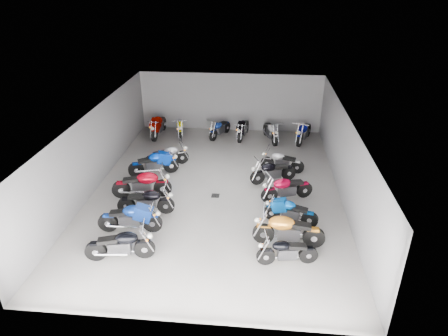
{
  "coord_description": "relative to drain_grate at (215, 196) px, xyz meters",
  "views": [
    {
      "loc": [
        1.65,
        -14.32,
        8.17
      ],
      "look_at": [
        0.3,
        0.04,
        1.0
      ],
      "focal_mm": 32.0,
      "sensor_mm": 36.0,
      "label": 1
    }
  ],
  "objects": [
    {
      "name": "motorcycle_left_b",
      "position": [
        -2.62,
        -2.68,
        0.53
      ],
      "size": [
        2.23,
        0.48,
        0.98
      ],
      "rotation": [
        0.0,
        0.0,
        -1.5
      ],
      "color": "black",
      "rests_on": "ground"
    },
    {
      "name": "motorcycle_left_a",
      "position": [
        -2.49,
        -4.15,
        0.51
      ],
      "size": [
        2.16,
        0.57,
        0.95
      ],
      "rotation": [
        0.0,
        0.0,
        -1.4
      ],
      "color": "black",
      "rests_on": "ground"
    },
    {
      "name": "motorcycle_back_c",
      "position": [
        -0.49,
        6.34,
        0.48
      ],
      "size": [
        0.97,
        1.9,
        0.89
      ],
      "rotation": [
        0.0,
        0.0,
        2.71
      ],
      "color": "black",
      "rests_on": "ground"
    },
    {
      "name": "ground",
      "position": [
        0.0,
        0.5,
        -0.01
      ],
      "size": [
        14.0,
        14.0,
        0.0
      ],
      "primitive_type": "plane",
      "color": "gray",
      "rests_on": "ground"
    },
    {
      "name": "motorcycle_back_a",
      "position": [
        -3.82,
        6.19,
        0.57
      ],
      "size": [
        0.5,
        2.4,
        1.06
      ],
      "rotation": [
        0.0,
        0.0,
        3.09
      ],
      "color": "black",
      "rests_on": "ground"
    },
    {
      "name": "motorcycle_back_b",
      "position": [
        -2.67,
        6.32,
        0.47
      ],
      "size": [
        0.58,
        1.98,
        0.88
      ],
      "rotation": [
        0.0,
        0.0,
        3.36
      ],
      "color": "black",
      "rests_on": "ground"
    },
    {
      "name": "motorcycle_back_f",
      "position": [
        3.99,
        6.08,
        0.54
      ],
      "size": [
        0.94,
        2.16,
        0.99
      ],
      "rotation": [
        0.0,
        0.0,
        2.78
      ],
      "color": "black",
      "rests_on": "ground"
    },
    {
      "name": "motorcycle_right_d",
      "position": [
        2.81,
        -0.05,
        0.51
      ],
      "size": [
        2.05,
        0.97,
        0.95
      ],
      "rotation": [
        0.0,
        0.0,
        1.97
      ],
      "color": "black",
      "rests_on": "ground"
    },
    {
      "name": "motorcycle_right_e",
      "position": [
        2.3,
        1.4,
        0.49
      ],
      "size": [
        1.96,
        0.94,
        0.91
      ],
      "rotation": [
        0.0,
        0.0,
        1.97
      ],
      "color": "black",
      "rests_on": "ground"
    },
    {
      "name": "motorcycle_right_a",
      "position": [
        2.64,
        -3.89,
        0.45
      ],
      "size": [
        1.9,
        0.47,
        0.84
      ],
      "rotation": [
        0.0,
        0.0,
        1.72
      ],
      "color": "black",
      "rests_on": "ground"
    },
    {
      "name": "wall_left",
      "position": [
        -5.0,
        0.5,
        1.59
      ],
      "size": [
        0.1,
        14.0,
        3.2
      ],
      "primitive_type": "cube",
      "color": "slate",
      "rests_on": "ground"
    },
    {
      "name": "wall_right",
      "position": [
        5.0,
        0.5,
        1.59
      ],
      "size": [
        0.1,
        14.0,
        3.2
      ],
      "primitive_type": "cube",
      "color": "slate",
      "rests_on": "ground"
    },
    {
      "name": "motorcycle_left_c",
      "position": [
        -2.39,
        -1.5,
        0.51
      ],
      "size": [
        2.13,
        0.46,
        0.94
      ],
      "rotation": [
        0.0,
        0.0,
        -1.49
      ],
      "color": "black",
      "rests_on": "ground"
    },
    {
      "name": "motorcycle_left_f",
      "position": [
        -2.52,
        2.56,
        0.49
      ],
      "size": [
        1.92,
        0.99,
        0.9
      ],
      "rotation": [
        0.0,
        0.0,
        -1.14
      ],
      "color": "black",
      "rests_on": "ground"
    },
    {
      "name": "motorcycle_right_f",
      "position": [
        2.72,
        2.5,
        0.47
      ],
      "size": [
        1.95,
        0.56,
        0.86
      ],
      "rotation": [
        0.0,
        0.0,
        1.36
      ],
      "color": "black",
      "rests_on": "ground"
    },
    {
      "name": "motorcycle_left_e",
      "position": [
        -2.89,
        1.61,
        0.53
      ],
      "size": [
        2.13,
        0.96,
        0.98
      ],
      "rotation": [
        0.0,
        0.0,
        -1.19
      ],
      "color": "black",
      "rests_on": "ground"
    },
    {
      "name": "motorcycle_back_d",
      "position": [
        0.78,
        6.33,
        0.52
      ],
      "size": [
        0.58,
        2.17,
        0.96
      ],
      "rotation": [
        0.0,
        0.0,
        2.96
      ],
      "color": "black",
      "rests_on": "ground"
    },
    {
      "name": "ceiling",
      "position": [
        0.0,
        0.5,
        3.21
      ],
      "size": [
        10.0,
        14.0,
        0.04
      ],
      "primitive_type": "cube",
      "color": "black",
      "rests_on": "wall_back"
    },
    {
      "name": "motorcycle_right_b",
      "position": [
        2.72,
        -2.94,
        0.56
      ],
      "size": [
        2.36,
        0.48,
        1.04
      ],
      "rotation": [
        0.0,
        0.0,
        1.54
      ],
      "color": "black",
      "rests_on": "ground"
    },
    {
      "name": "motorcycle_left_d",
      "position": [
        -2.87,
        -0.34,
        0.56
      ],
      "size": [
        2.35,
        0.61,
        1.04
      ],
      "rotation": [
        0.0,
        0.0,
        -1.4
      ],
      "color": "black",
      "rests_on": "ground"
    },
    {
      "name": "motorcycle_back_e",
      "position": [
        2.26,
        6.06,
        0.52
      ],
      "size": [
        0.77,
        2.14,
        0.96
      ],
      "rotation": [
        0.0,
        0.0,
        3.43
      ],
      "color": "black",
      "rests_on": "ground"
    },
    {
      "name": "motorcycle_right_c",
      "position": [
        2.87,
        -1.66,
        0.47
      ],
      "size": [
        1.93,
        0.61,
        0.86
      ],
      "rotation": [
        0.0,
        0.0,
        1.33
      ],
      "color": "black",
      "rests_on": "ground"
    },
    {
      "name": "wall_back",
      "position": [
        0.0,
        7.5,
        1.59
      ],
      "size": [
        10.0,
        0.1,
        3.2
      ],
      "primitive_type": "cube",
      "color": "slate",
      "rests_on": "ground"
    },
    {
      "name": "drain_grate",
      "position": [
        0.0,
        0.0,
        0.0
      ],
      "size": [
        0.32,
        0.32,
        0.01
      ],
      "primitive_type": "cube",
      "color": "black",
      "rests_on": "ground"
    }
  ]
}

